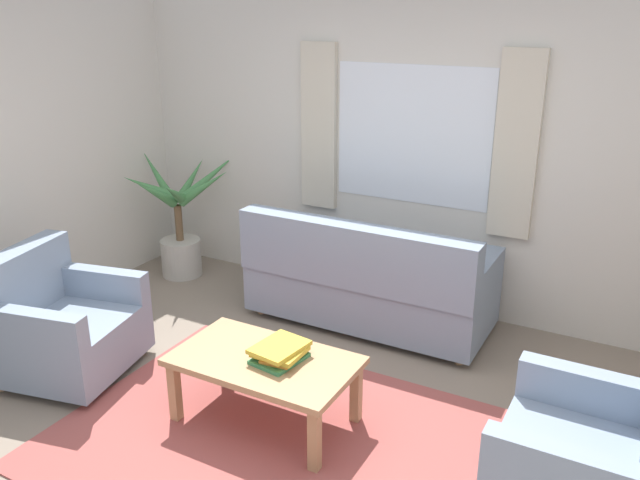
% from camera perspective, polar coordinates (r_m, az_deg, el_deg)
% --- Properties ---
extents(ground_plane, '(6.24, 6.24, 0.00)m').
position_cam_1_polar(ground_plane, '(4.06, -4.74, -16.93)').
color(ground_plane, gray).
extents(wall_back, '(5.32, 0.12, 2.60)m').
position_cam_1_polar(wall_back, '(5.40, 8.22, 7.60)').
color(wall_back, silver).
rests_on(wall_back, ground_plane).
extents(window_with_curtains, '(1.98, 0.07, 1.40)m').
position_cam_1_polar(window_with_curtains, '(5.29, 7.97, 9.03)').
color(window_with_curtains, white).
extents(area_rug, '(2.43, 1.94, 0.01)m').
position_cam_1_polar(area_rug, '(4.06, -4.74, -16.87)').
color(area_rug, '#9E4C47').
rests_on(area_rug, ground_plane).
extents(couch, '(1.90, 0.82, 0.92)m').
position_cam_1_polar(couch, '(5.15, 4.08, -3.73)').
color(couch, gray).
rests_on(couch, ground_plane).
extents(armchair_left, '(0.98, 0.99, 0.88)m').
position_cam_1_polar(armchair_left, '(4.86, -21.77, -6.93)').
color(armchair_left, gray).
rests_on(armchair_left, ground_plane).
extents(armchair_right, '(0.82, 0.84, 0.88)m').
position_cam_1_polar(armchair_right, '(3.56, 23.04, -17.62)').
color(armchair_right, gray).
rests_on(armchair_right, ground_plane).
extents(coffee_table, '(1.10, 0.64, 0.44)m').
position_cam_1_polar(coffee_table, '(4.00, -4.89, -10.98)').
color(coffee_table, '#A87F56').
rests_on(coffee_table, ground_plane).
extents(book_stack_on_table, '(0.29, 0.35, 0.09)m').
position_cam_1_polar(book_stack_on_table, '(3.92, -3.52, -9.78)').
color(book_stack_on_table, '#387F4C').
rests_on(book_stack_on_table, coffee_table).
extents(potted_plant, '(1.12, 1.05, 1.15)m').
position_cam_1_polar(potted_plant, '(6.22, -12.13, 1.26)').
color(potted_plant, '#B7B2A8').
rests_on(potted_plant, ground_plane).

